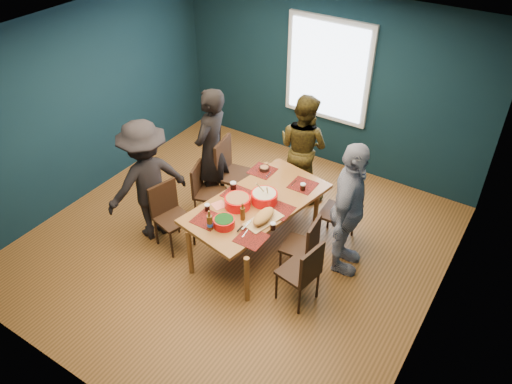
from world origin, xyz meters
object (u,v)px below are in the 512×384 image
at_px(chair_right_far, 345,210).
at_px(person_near_left, 147,181).
at_px(chair_left_mid, 204,188).
at_px(chair_right_near, 304,270).
at_px(person_far_left, 212,150).
at_px(person_right, 348,210).
at_px(bowl_herbs, 224,222).
at_px(bowl_dumpling, 264,197).
at_px(dining_table, 257,206).
at_px(bowl_salad, 237,202).
at_px(chair_left_far, 231,168).
at_px(chair_left_near, 169,211).
at_px(person_back, 303,147).
at_px(chair_right_mid, 305,243).
at_px(cutting_board, 263,217).

height_order(chair_right_far, person_near_left, person_near_left).
relative_size(chair_left_mid, chair_right_near, 0.96).
distance_m(person_far_left, person_right, 2.12).
distance_m(chair_right_near, person_right, 0.89).
relative_size(chair_left_mid, bowl_herbs, 3.28).
bearing_deg(chair_right_far, chair_left_mid, -167.17).
bearing_deg(bowl_dumpling, person_far_left, 160.45).
xyz_separation_m(dining_table, bowl_salad, (-0.15, -0.21, 0.14)).
xyz_separation_m(person_right, person_near_left, (-2.40, -0.79, -0.04)).
distance_m(chair_right_near, person_far_left, 2.24).
height_order(chair_left_far, bowl_salad, chair_left_far).
bearing_deg(person_right, bowl_herbs, 115.35).
bearing_deg(chair_left_near, chair_right_near, 14.91).
bearing_deg(chair_right_far, chair_left_near, -150.72).
bearing_deg(chair_right_near, person_near_left, -169.86).
relative_size(dining_table, person_back, 1.26).
relative_size(person_far_left, bowl_herbs, 7.08).
relative_size(chair_left_near, person_right, 0.51).
relative_size(dining_table, chair_right_far, 2.22).
height_order(dining_table, bowl_herbs, bowl_herbs).
bearing_deg(chair_right_mid, dining_table, 164.78).
bearing_deg(chair_right_mid, bowl_salad, 179.35).
relative_size(person_near_left, bowl_herbs, 6.64).
bearing_deg(chair_right_mid, chair_right_far, 74.18).
relative_size(chair_left_mid, chair_right_mid, 0.99).
bearing_deg(chair_right_mid, person_far_left, 156.79).
distance_m(person_back, bowl_herbs, 1.93).
bearing_deg(bowl_herbs, dining_table, 82.99).
distance_m(person_back, person_near_left, 2.24).
distance_m(chair_left_mid, bowl_salad, 0.91).
bearing_deg(chair_left_far, chair_right_mid, -33.64).
distance_m(chair_left_near, cutting_board, 1.30).
distance_m(chair_right_far, person_far_left, 1.97).
xyz_separation_m(person_far_left, person_right, (2.11, -0.18, -0.02)).
bearing_deg(chair_left_far, dining_table, -44.77).
bearing_deg(bowl_dumpling, cutting_board, -59.52).
bearing_deg(person_near_left, cutting_board, 121.08).
bearing_deg(bowl_dumpling, person_right, 11.64).
relative_size(chair_left_near, bowl_herbs, 3.52).
distance_m(person_right, person_near_left, 2.53).
bearing_deg(cutting_board, chair_right_far, 69.82).
xyz_separation_m(dining_table, chair_right_near, (0.96, -0.54, -0.14)).
xyz_separation_m(chair_right_far, person_back, (-0.98, 0.66, 0.27)).
distance_m(bowl_dumpling, bowl_herbs, 0.66).
xyz_separation_m(chair_left_near, cutting_board, (1.25, 0.28, 0.25)).
relative_size(bowl_dumpling, bowl_herbs, 1.30).
bearing_deg(cutting_board, bowl_dumpling, 134.25).
bearing_deg(person_far_left, bowl_salad, 46.78).
bearing_deg(bowl_herbs, cutting_board, 43.52).
relative_size(person_back, person_near_left, 0.95).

